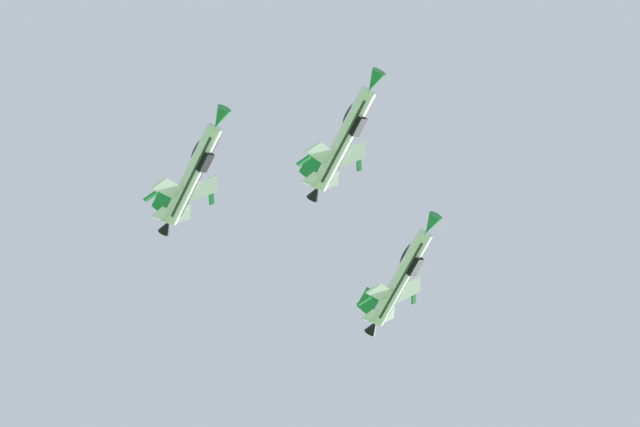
{
  "coord_description": "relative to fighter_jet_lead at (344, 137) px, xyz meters",
  "views": [
    {
      "loc": [
        -1.81,
        -7.01,
        1.64
      ],
      "look_at": [
        -26.73,
        49.46,
        149.11
      ],
      "focal_mm": 83.92,
      "sensor_mm": 36.0,
      "label": 1
    }
  ],
  "objects": [
    {
      "name": "fighter_jet_lead",
      "position": [
        0.0,
        0.0,
        0.0
      ],
      "size": [
        13.1,
        11.36,
        7.3
      ],
      "rotation": [
        0.0,
        0.8,
        4.01
      ],
      "color": "silver"
    },
    {
      "name": "fighter_jet_right_wing",
      "position": [
        -16.56,
        -2.56,
        0.91
      ],
      "size": [
        13.1,
        11.36,
        7.36
      ],
      "rotation": [
        0.0,
        0.8,
        4.01
      ],
      "color": "silver"
    },
    {
      "name": "fighter_jet_left_wing",
      "position": [
        -0.78,
        17.68,
        0.77
      ],
      "size": [
        13.1,
        11.36,
        7.41
      ],
      "rotation": [
        0.0,
        0.81,
        4.01
      ],
      "color": "silver"
    }
  ]
}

